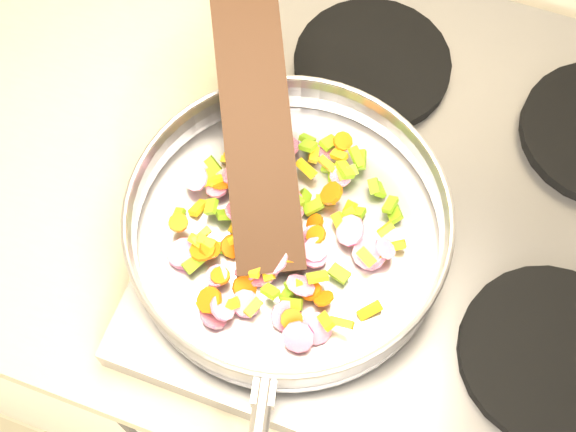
% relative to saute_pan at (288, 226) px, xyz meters
% --- Properties ---
extents(cooktop, '(0.60, 0.60, 0.04)m').
position_rel_saute_pan_xyz_m(cooktop, '(0.16, 0.12, -0.07)').
color(cooktop, '#939399').
rests_on(cooktop, counter_top).
extents(grate_fl, '(0.19, 0.19, 0.02)m').
position_rel_saute_pan_xyz_m(grate_fl, '(0.02, -0.02, -0.04)').
color(grate_fl, black).
rests_on(grate_fl, cooktop).
extents(grate_fr, '(0.19, 0.19, 0.02)m').
position_rel_saute_pan_xyz_m(grate_fr, '(0.30, -0.02, -0.04)').
color(grate_fr, black).
rests_on(grate_fr, cooktop).
extents(grate_bl, '(0.19, 0.19, 0.02)m').
position_rel_saute_pan_xyz_m(grate_bl, '(0.02, 0.26, -0.04)').
color(grate_bl, black).
rests_on(grate_bl, cooktop).
extents(saute_pan, '(0.38, 0.54, 0.06)m').
position_rel_saute_pan_xyz_m(saute_pan, '(0.00, 0.00, 0.00)').
color(saute_pan, '#9E9EA5').
rests_on(saute_pan, grate_fl).
extents(vegetable_heap, '(0.25, 0.27, 0.04)m').
position_rel_saute_pan_xyz_m(vegetable_heap, '(-0.01, -0.00, -0.01)').
color(vegetable_heap, '#71A919').
rests_on(vegetable_heap, saute_pan).
extents(wooden_spatula, '(0.20, 0.30, 0.12)m').
position_rel_saute_pan_xyz_m(wooden_spatula, '(-0.07, 0.08, 0.04)').
color(wooden_spatula, black).
rests_on(wooden_spatula, saute_pan).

